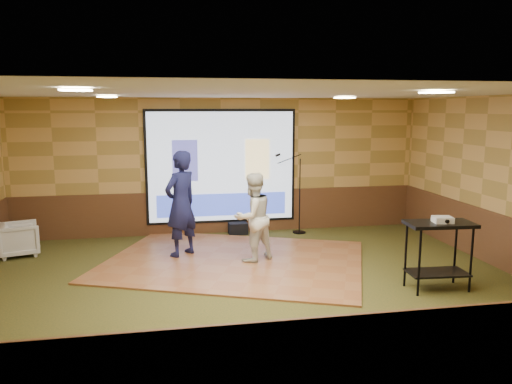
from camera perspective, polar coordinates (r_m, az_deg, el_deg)
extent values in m
plane|color=#2C3618|center=(8.06, -0.94, -10.56)|extent=(9.00, 9.00, 0.00)
cube|color=tan|center=(11.11, -3.99, 2.95)|extent=(9.00, 0.04, 3.00)
cube|color=tan|center=(4.35, 6.81, -7.48)|extent=(9.00, 0.04, 3.00)
cube|color=tan|center=(9.51, 26.83, 0.84)|extent=(0.04, 7.00, 3.00)
cube|color=beige|center=(7.57, -1.01, 11.28)|extent=(9.00, 7.00, 0.04)
cube|color=#54311C|center=(11.25, -3.92, -2.26)|extent=(9.00, 0.04, 0.95)
cube|color=#54311C|center=(4.77, 6.48, -19.28)|extent=(9.00, 0.04, 0.95)
cube|color=#54311C|center=(9.69, 26.28, -5.17)|extent=(0.04, 7.00, 0.95)
cube|color=black|center=(11.06, -3.96, 2.92)|extent=(3.32, 0.03, 2.52)
cube|color=silver|center=(11.03, -3.94, 2.90)|extent=(3.20, 0.02, 2.40)
cube|color=#3D3E88|center=(10.94, -8.12, 3.56)|extent=(0.55, 0.01, 0.90)
cube|color=#EBD388|center=(11.12, 0.16, 3.75)|extent=(0.55, 0.01, 0.90)
cube|color=blue|center=(11.14, -3.89, -1.45)|extent=(2.88, 0.01, 0.50)
cube|color=#FFEFBF|center=(9.31, -16.64, 10.38)|extent=(0.32, 0.32, 0.02)
cube|color=#FFEFBF|center=(9.89, 10.08, 10.55)|extent=(0.32, 0.32, 0.02)
cube|color=#FFEFBF|center=(6.04, -19.89, 10.90)|extent=(0.32, 0.32, 0.02)
cube|color=#FFEFBF|center=(6.90, 19.90, 10.65)|extent=(0.32, 0.32, 0.02)
cube|color=#945D36|center=(9.22, -2.49, -7.84)|extent=(5.54, 4.94, 0.03)
imported|color=#151742|center=(9.38, -8.59, -1.32)|extent=(0.85, 0.83, 1.98)
imported|color=silver|center=(8.99, -0.36, -2.89)|extent=(0.98, 0.91, 1.61)
cylinder|color=black|center=(7.83, 18.16, -7.75)|extent=(0.04, 0.04, 1.01)
cylinder|color=black|center=(8.27, 23.38, -7.16)|extent=(0.04, 0.04, 1.01)
cylinder|color=black|center=(8.19, 16.74, -6.92)|extent=(0.04, 0.04, 1.01)
cylinder|color=black|center=(8.61, 21.81, -6.41)|extent=(0.04, 0.04, 1.01)
cube|color=black|center=(8.09, 20.29, -3.44)|extent=(1.01, 0.53, 0.05)
cube|color=black|center=(8.29, 19.98, -8.64)|extent=(0.90, 0.48, 0.03)
cube|color=silver|center=(8.06, 20.55, -2.97)|extent=(0.31, 0.27, 0.09)
cylinder|color=black|center=(11.32, 4.95, -4.61)|extent=(0.29, 0.29, 0.02)
cylinder|color=black|center=(11.15, 5.01, -0.48)|extent=(0.02, 0.02, 1.68)
cylinder|color=black|center=(10.97, 3.84, 3.80)|extent=(0.53, 0.02, 0.21)
cylinder|color=black|center=(10.90, 2.53, 4.25)|extent=(0.12, 0.05, 0.09)
imported|color=gray|center=(10.52, -25.43, -4.88)|extent=(0.86, 0.85, 0.63)
cube|color=black|center=(11.15, -2.07, -4.18)|extent=(0.43, 0.30, 0.25)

